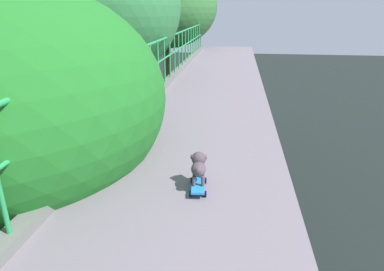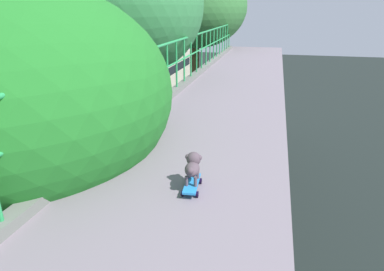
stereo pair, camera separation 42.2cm
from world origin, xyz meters
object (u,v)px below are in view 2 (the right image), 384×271
Objects in this scene: car_blue_seventh at (149,147)px; city_bus at (163,73)px; small_dog at (193,165)px; car_black_fifth at (86,215)px; car_yellow_cab_sixth at (50,165)px; toy_skateboard at (192,184)px.

car_blue_seventh is 14.00m from city_bus.
small_dog is (5.22, -11.72, 5.10)m from car_blue_seventh.
car_black_fifth is 20.10m from city_bus.
car_blue_seventh is (-0.03, 6.27, 0.02)m from car_black_fifth.
car_yellow_cab_sixth is 13.36m from small_dog.
car_yellow_cab_sixth is 0.97× the size of car_blue_seventh.
car_blue_seventh is 13.81m from small_dog.
toy_skateboard is (8.87, -8.66, 4.88)m from car_yellow_cab_sixth.
car_blue_seventh is 11.35× the size of small_dog.
toy_skateboard reaches higher than car_yellow_cab_sixth.
small_dog is (8.88, -25.17, 3.81)m from city_bus.
car_yellow_cab_sixth is at bearing 139.43° from car_black_fifth.
car_yellow_cab_sixth is 16.62m from city_bus.
car_black_fifth is at bearing 133.57° from small_dog.
toy_skateboard is (8.89, -25.23, 3.60)m from city_bus.
car_yellow_cab_sixth is 8.88× the size of toy_skateboard.
toy_skateboard is at bearing -46.71° from car_black_fifth.
car_blue_seventh is at bearing 90.29° from car_black_fifth.
toy_skateboard is at bearing -66.07° from car_blue_seventh.
city_bus is 26.99m from toy_skateboard.
city_bus is at bearing 109.44° from small_dog.
small_dog is at bearing -46.43° from car_black_fifth.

